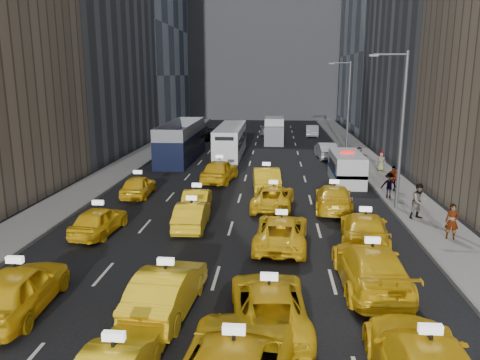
{
  "coord_description": "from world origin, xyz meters",
  "views": [
    {
      "loc": [
        2.23,
        -14.81,
        7.75
      ],
      "look_at": [
        0.3,
        10.47,
        2.0
      ],
      "focal_mm": 35.0,
      "sensor_mm": 36.0,
      "label": 1
    }
  ],
  "objects_px": {
    "nypd_van": "(346,168)",
    "box_truck": "(274,131)",
    "pedestrian_0": "(452,222)",
    "city_bus": "(231,141)",
    "double_decker": "(181,141)"
  },
  "relations": [
    {
      "from": "pedestrian_0",
      "to": "nypd_van",
      "type": "bearing_deg",
      "value": 121.53
    },
    {
      "from": "nypd_van",
      "to": "box_truck",
      "type": "height_order",
      "value": "box_truck"
    },
    {
      "from": "box_truck",
      "to": "nypd_van",
      "type": "bearing_deg",
      "value": -69.11
    },
    {
      "from": "nypd_van",
      "to": "box_truck",
      "type": "relative_size",
      "value": 0.87
    },
    {
      "from": "box_truck",
      "to": "pedestrian_0",
      "type": "xyz_separation_m",
      "value": [
        8.49,
        -32.15,
        -0.4
      ]
    },
    {
      "from": "nypd_van",
      "to": "city_bus",
      "type": "distance_m",
      "value": 14.73
    },
    {
      "from": "double_decker",
      "to": "box_truck",
      "type": "height_order",
      "value": "double_decker"
    },
    {
      "from": "double_decker",
      "to": "city_bus",
      "type": "xyz_separation_m",
      "value": [
        4.32,
        2.59,
        -0.24
      ]
    },
    {
      "from": "nypd_van",
      "to": "pedestrian_0",
      "type": "distance_m",
      "value": 12.61
    },
    {
      "from": "double_decker",
      "to": "pedestrian_0",
      "type": "distance_m",
      "value": 26.91
    },
    {
      "from": "city_bus",
      "to": "double_decker",
      "type": "bearing_deg",
      "value": -144.5
    },
    {
      "from": "pedestrian_0",
      "to": "city_bus",
      "type": "bearing_deg",
      "value": 135.61
    },
    {
      "from": "city_bus",
      "to": "pedestrian_0",
      "type": "relative_size",
      "value": 6.62
    },
    {
      "from": "nypd_van",
      "to": "box_truck",
      "type": "distance_m",
      "value": 20.65
    },
    {
      "from": "city_bus",
      "to": "box_truck",
      "type": "xyz_separation_m",
      "value": [
        4.2,
        8.73,
        -0.02
      ]
    }
  ]
}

